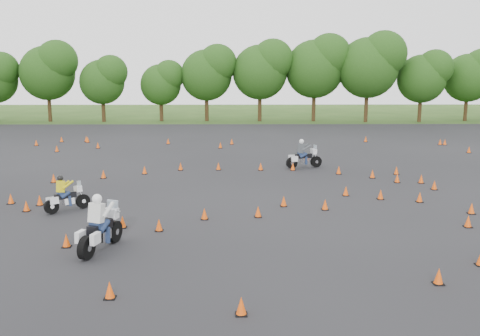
% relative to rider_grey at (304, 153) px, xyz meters
% --- Properties ---
extents(ground, '(140.00, 140.00, 0.00)m').
position_rel_rider_grey_xyz_m(ground, '(-4.03, -10.47, -0.90)').
color(ground, '#2D5119').
rests_on(ground, ground).
extents(asphalt_pad, '(62.00, 62.00, 0.00)m').
position_rel_rider_grey_xyz_m(asphalt_pad, '(-4.03, -4.47, -0.90)').
color(asphalt_pad, black).
rests_on(asphalt_pad, ground).
extents(treeline, '(86.96, 32.42, 10.70)m').
position_rel_rider_grey_xyz_m(treeline, '(-0.85, 24.38, 3.74)').
color(treeline, '#1F4212').
rests_on(treeline, ground).
extents(traffic_cones, '(36.38, 32.48, 0.45)m').
position_rel_rider_grey_xyz_m(traffic_cones, '(-4.10, -4.86, -0.67)').
color(traffic_cones, '#EC4E09').
rests_on(traffic_cones, asphalt_pad).
extents(rider_grey, '(2.43, 1.33, 1.79)m').
position_rel_rider_grey_xyz_m(rider_grey, '(0.00, 0.00, 0.00)').
color(rider_grey, '#3E4246').
rests_on(rider_grey, ground).
extents(rider_yellow, '(1.93, 1.83, 1.57)m').
position_rel_rider_grey_xyz_m(rider_yellow, '(-11.46, -10.11, -0.11)').
color(rider_yellow, gold).
rests_on(rider_yellow, ground).
extents(rider_white, '(1.49, 2.70, 2.00)m').
position_rel_rider_grey_xyz_m(rider_white, '(-8.82, -15.18, 0.10)').
color(rider_white, silver).
rests_on(rider_white, ground).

